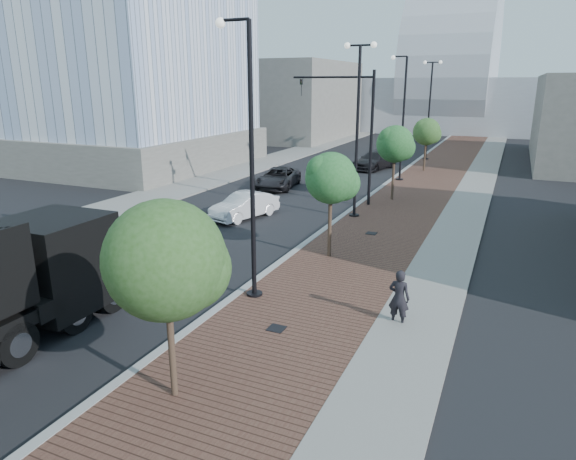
% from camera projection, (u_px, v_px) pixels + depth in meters
% --- Properties ---
extents(sidewalk, '(7.00, 140.00, 0.12)m').
position_uv_depth(sidewalk, '(448.00, 171.00, 42.89)').
color(sidewalk, '#4C2D23').
rests_on(sidewalk, ground).
extents(concrete_strip, '(2.40, 140.00, 0.13)m').
position_uv_depth(concrete_strip, '(482.00, 173.00, 41.83)').
color(concrete_strip, slate).
rests_on(concrete_strip, ground).
extents(curb, '(0.30, 140.00, 0.14)m').
position_uv_depth(curb, '(407.00, 168.00, 44.25)').
color(curb, gray).
rests_on(curb, ground).
extents(west_sidewalk, '(4.00, 140.00, 0.12)m').
position_uv_depth(west_sidewalk, '(274.00, 160.00, 49.33)').
color(west_sidewalk, slate).
rests_on(west_sidewalk, ground).
extents(white_sedan, '(2.62, 4.57, 1.42)m').
position_uv_depth(white_sedan, '(244.00, 206.00, 28.00)').
color(white_sedan, silver).
rests_on(white_sedan, ground).
extents(dark_car_mid, '(3.13, 5.43, 1.42)m').
position_uv_depth(dark_car_mid, '(278.00, 178.00, 36.17)').
color(dark_car_mid, black).
rests_on(dark_car_mid, ground).
extents(dark_car_far, '(3.36, 5.66, 1.54)m').
position_uv_depth(dark_car_far, '(375.00, 160.00, 44.05)').
color(dark_car_far, black).
rests_on(dark_car_far, ground).
extents(pedestrian, '(0.70, 0.49, 1.81)m').
position_uv_depth(pedestrian, '(399.00, 298.00, 15.50)').
color(pedestrian, black).
rests_on(pedestrian, ground).
extents(streetlight_1, '(1.44, 0.56, 9.21)m').
position_uv_depth(streetlight_1, '(249.00, 175.00, 16.55)').
color(streetlight_1, black).
rests_on(streetlight_1, ground).
extents(streetlight_2, '(1.72, 0.56, 9.28)m').
position_uv_depth(streetlight_2, '(357.00, 131.00, 26.90)').
color(streetlight_2, black).
rests_on(streetlight_2, ground).
extents(streetlight_3, '(1.44, 0.56, 9.21)m').
position_uv_depth(streetlight_3, '(401.00, 124.00, 37.60)').
color(streetlight_3, black).
rests_on(streetlight_3, ground).
extents(streetlight_4, '(1.72, 0.56, 9.28)m').
position_uv_depth(streetlight_4, '(429.00, 110.00, 47.95)').
color(streetlight_4, black).
rests_on(streetlight_4, ground).
extents(traffic_mast, '(5.09, 0.20, 8.00)m').
position_uv_depth(traffic_mast, '(357.00, 123.00, 29.83)').
color(traffic_mast, black).
rests_on(traffic_mast, ground).
extents(tree_0, '(2.73, 2.73, 4.88)m').
position_uv_depth(tree_0, '(168.00, 261.00, 11.09)').
color(tree_0, '#382619').
rests_on(tree_0, ground).
extents(tree_1, '(2.22, 2.15, 4.57)m').
position_uv_depth(tree_1, '(332.00, 178.00, 20.75)').
color(tree_1, '#382619').
rests_on(tree_1, ground).
extents(tree_2, '(2.36, 2.31, 4.79)m').
position_uv_depth(tree_2, '(396.00, 144.00, 31.23)').
color(tree_2, '#382619').
rests_on(tree_2, ground).
extents(tree_3, '(2.31, 2.25, 4.51)m').
position_uv_depth(tree_3, '(427.00, 132.00, 41.83)').
color(tree_3, '#382619').
rests_on(tree_3, ground).
extents(tower_podium, '(19.00, 19.00, 3.00)m').
position_uv_depth(tower_podium, '(128.00, 148.00, 46.20)').
color(tower_podium, '#605D57').
rests_on(tower_podium, ground).
extents(convention_center, '(50.00, 30.00, 50.00)m').
position_uv_depth(convention_center, '(452.00, 91.00, 82.83)').
color(convention_center, '#9FA2A8').
rests_on(convention_center, ground).
extents(commercial_block_nw, '(14.00, 20.00, 10.00)m').
position_uv_depth(commercial_block_nw, '(290.00, 100.00, 68.21)').
color(commercial_block_nw, slate).
rests_on(commercial_block_nw, ground).
extents(utility_cover_1, '(0.50, 0.50, 0.02)m').
position_uv_depth(utility_cover_1, '(277.00, 328.00, 15.23)').
color(utility_cover_1, black).
rests_on(utility_cover_1, sidewalk).
extents(utility_cover_2, '(0.50, 0.50, 0.02)m').
position_uv_depth(utility_cover_2, '(371.00, 233.00, 24.88)').
color(utility_cover_2, black).
rests_on(utility_cover_2, sidewalk).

